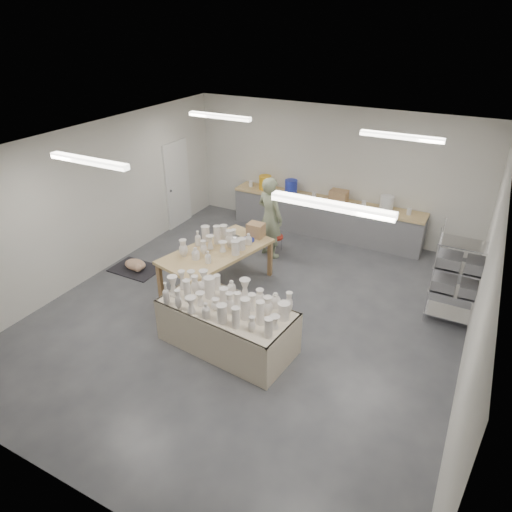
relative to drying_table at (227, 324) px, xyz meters
The scene contains 9 objects.
room 1.96m from the drying_table, 100.37° to the left, with size 8.00×8.02×3.00m.
back_counter 4.68m from the drying_table, 91.24° to the left, with size 4.60×0.60×1.24m.
wire_shelf 3.96m from the drying_table, 37.69° to the left, with size 0.88×0.48×1.80m.
drying_table is the anchor object (origin of this frame).
work_table 1.93m from the drying_table, 124.55° to the left, with size 1.57×2.37×1.18m.
rug 3.26m from the drying_table, 157.83° to the left, with size 1.00×0.70×0.02m, color black.
cat 3.22m from the drying_table, 157.93° to the left, with size 0.58×0.50×0.21m.
potter 3.26m from the drying_table, 104.17° to the left, with size 0.66×0.43×1.80m, color gray.
red_stool 3.49m from the drying_table, 103.08° to the left, with size 0.47×0.47×0.35m.
Camera 1 is at (3.22, -5.97, 4.80)m, focal length 32.00 mm.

